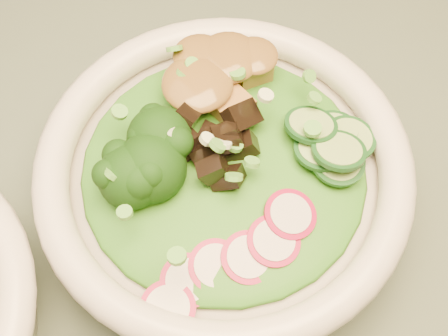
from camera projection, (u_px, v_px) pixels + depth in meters
dining_table at (282, 211)px, 0.65m from camera, size 1.20×0.80×0.75m
salad_bowl at (224, 181)px, 0.49m from camera, size 0.29×0.29×0.08m
lettuce_bed at (224, 167)px, 0.47m from camera, size 0.22×0.22×0.03m
broccoli_florets at (133, 171)px, 0.45m from camera, size 0.09×0.08×0.05m
radish_slices at (244, 252)px, 0.43m from camera, size 0.12×0.05×0.02m
cucumber_slices at (317, 148)px, 0.46m from camera, size 0.08×0.08×0.04m
mushroom_heap at (221, 142)px, 0.46m from camera, size 0.08×0.08×0.04m
tofu_cubes at (214, 85)px, 0.49m from camera, size 0.10×0.07×0.04m
peanut_sauce at (213, 74)px, 0.48m from camera, size 0.07×0.06×0.02m
scallion_garnish at (224, 150)px, 0.45m from camera, size 0.20×0.20×0.03m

